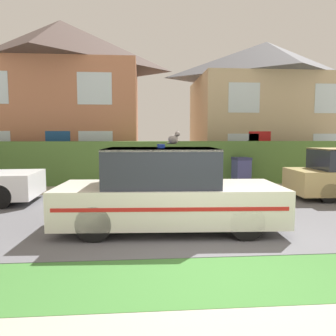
{
  "coord_description": "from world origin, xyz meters",
  "views": [
    {
      "loc": [
        -1.03,
        -4.26,
        1.9
      ],
      "look_at": [
        -0.34,
        4.35,
        1.05
      ],
      "focal_mm": 35.0,
      "sensor_mm": 36.0,
      "label": 1
    }
  ],
  "objects_px": {
    "police_car": "(167,191)",
    "house_left": "(62,97)",
    "house_right": "(265,107)",
    "wheelie_bin": "(241,171)",
    "cat": "(174,139)"
  },
  "relations": [
    {
      "from": "police_car",
      "to": "house_left",
      "type": "distance_m",
      "value": 11.88
    },
    {
      "from": "house_right",
      "to": "police_car",
      "type": "bearing_deg",
      "value": -119.92
    },
    {
      "from": "police_car",
      "to": "wheelie_bin",
      "type": "relative_size",
      "value": 4.17
    },
    {
      "from": "house_left",
      "to": "wheelie_bin",
      "type": "relative_size",
      "value": 7.26
    },
    {
      "from": "cat",
      "to": "house_right",
      "type": "height_order",
      "value": "house_right"
    },
    {
      "from": "house_left",
      "to": "wheelie_bin",
      "type": "xyz_separation_m",
      "value": [
        7.78,
        -4.83,
        -3.32
      ]
    },
    {
      "from": "cat",
      "to": "wheelie_bin",
      "type": "height_order",
      "value": "cat"
    },
    {
      "from": "house_right",
      "to": "wheelie_bin",
      "type": "relative_size",
      "value": 6.93
    },
    {
      "from": "house_left",
      "to": "cat",
      "type": "bearing_deg",
      "value": -66.4
    },
    {
      "from": "cat",
      "to": "house_right",
      "type": "xyz_separation_m",
      "value": [
        5.8,
        10.33,
        1.58
      ]
    },
    {
      "from": "cat",
      "to": "wheelie_bin",
      "type": "distance_m",
      "value": 6.66
    },
    {
      "from": "house_left",
      "to": "wheelie_bin",
      "type": "distance_m",
      "value": 9.74
    },
    {
      "from": "house_right",
      "to": "wheelie_bin",
      "type": "distance_m",
      "value": 6.04
    },
    {
      "from": "house_left",
      "to": "house_right",
      "type": "height_order",
      "value": "house_left"
    },
    {
      "from": "cat",
      "to": "police_car",
      "type": "bearing_deg",
      "value": -145.0
    }
  ]
}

